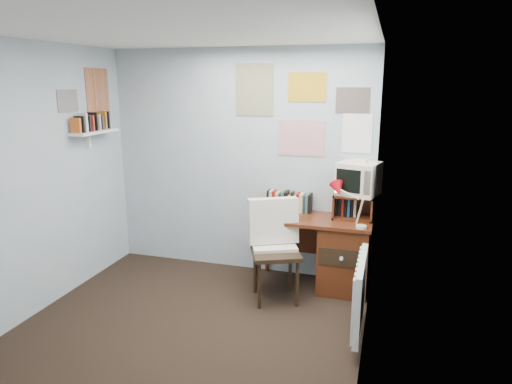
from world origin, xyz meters
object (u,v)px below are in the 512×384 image
crt_tv (359,177)px  tv_riser (353,206)px  wall_shelf (94,132)px  radiator (360,293)px  desk (338,252)px  desk_lamp (362,209)px  desk_chair (276,253)px

crt_tv → tv_riser: bearing=-137.6°
wall_shelf → radiator: bearing=-10.9°
crt_tv → radiator: size_ratio=0.48×
desk → desk_lamp: size_ratio=3.19×
desk_lamp → tv_riser: bearing=108.8°
tv_riser → wall_shelf: bearing=-169.7°
tv_riser → crt_tv: crt_tv is taller
desk_lamp → tv_riser: size_ratio=0.94×
radiator → tv_riser: bearing=99.3°
desk_chair → radiator: size_ratio=1.22×
desk_chair → desk_lamp: (0.80, 0.20, 0.46)m
radiator → wall_shelf: size_ratio=1.29×
radiator → desk_chair: bearing=149.3°
desk → desk_chair: 0.71m
desk → desk_lamp: desk_lamp is taller
desk_lamp → wall_shelf: size_ratio=0.61×
desk → wall_shelf: (-2.57, -0.38, 1.21)m
desk_chair → tv_riser: (0.69, 0.53, 0.40)m
wall_shelf → desk_lamp: bearing=3.3°
crt_tv → radiator: 1.32m
desk_chair → crt_tv: (0.73, 0.55, 0.70)m
desk_lamp → wall_shelf: (-2.80, -0.16, 0.67)m
crt_tv → wall_shelf: size_ratio=0.62×
tv_riser → wall_shelf: wall_shelf is taller
tv_riser → radiator: 1.15m
desk_chair → desk_lamp: size_ratio=2.59×
crt_tv → radiator: (0.13, -1.06, -0.77)m
crt_tv → desk: bearing=-125.1°
tv_riser → desk_lamp: bearing=-71.7°
tv_riser → radiator: (0.17, -1.04, -0.47)m
desk_lamp → radiator: size_ratio=0.47×
desk_chair → tv_riser: 0.96m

